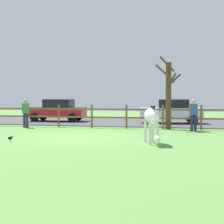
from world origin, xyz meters
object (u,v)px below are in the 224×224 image
at_px(visitor_right_of_tree, 26,112).
at_px(bare_tree, 168,93).
at_px(parked_car_white, 171,111).
at_px(crow_on_grass, 10,138).
at_px(zebra, 152,119).
at_px(visitor_left_of_tree, 194,113).
at_px(parked_car_red, 57,110).

bearing_deg(visitor_right_of_tree, bare_tree, 6.87).
bearing_deg(bare_tree, parked_car_white, 90.76).
height_order(bare_tree, crow_on_grass, bare_tree).
distance_m(bare_tree, parked_car_white, 3.95).
distance_m(bare_tree, visitor_right_of_tree, 8.15).
distance_m(zebra, visitor_left_of_tree, 5.50).
bearing_deg(visitor_left_of_tree, parked_car_red, 153.69).
height_order(parked_car_red, visitor_right_of_tree, visitor_right_of_tree).
distance_m(crow_on_grass, parked_car_red, 10.76).
xyz_separation_m(bare_tree, visitor_left_of_tree, (1.34, -0.84, -1.06)).
relative_size(bare_tree, visitor_right_of_tree, 2.40).
height_order(zebra, visitor_right_of_tree, visitor_right_of_tree).
distance_m(crow_on_grass, visitor_right_of_tree, 6.21).
bearing_deg(parked_car_red, crow_on_grass, -77.25).
bearing_deg(visitor_left_of_tree, bare_tree, 147.78).
height_order(parked_car_white, visitor_right_of_tree, visitor_right_of_tree).
distance_m(parked_car_red, visitor_right_of_tree, 4.77).
relative_size(zebra, visitor_left_of_tree, 1.14).
bearing_deg(crow_on_grass, visitor_left_of_tree, 39.69).
distance_m(bare_tree, parked_car_red, 8.98).
bearing_deg(crow_on_grass, bare_tree, 49.54).
height_order(bare_tree, parked_car_red, bare_tree).
xyz_separation_m(bare_tree, visitor_right_of_tree, (-8.02, -0.97, -1.06)).
height_order(crow_on_grass, visitor_left_of_tree, visitor_left_of_tree).
bearing_deg(visitor_right_of_tree, crow_on_grass, -67.74).
relative_size(parked_car_white, parked_car_red, 1.01).
xyz_separation_m(zebra, parked_car_red, (-7.85, 9.93, -0.08)).
relative_size(parked_car_white, visitor_right_of_tree, 2.55).
distance_m(parked_car_white, visitor_left_of_tree, 4.83).
height_order(parked_car_red, visitor_left_of_tree, visitor_left_of_tree).
bearing_deg(parked_car_red, visitor_right_of_tree, -89.58).
height_order(crow_on_grass, visitor_right_of_tree, visitor_right_of_tree).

